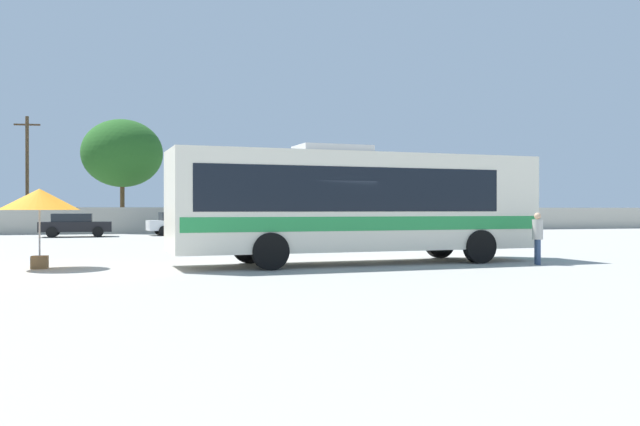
{
  "coord_description": "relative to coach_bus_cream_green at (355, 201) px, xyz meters",
  "views": [
    {
      "loc": [
        -6.04,
        -19.09,
        1.68
      ],
      "look_at": [
        0.61,
        2.42,
        1.56
      ],
      "focal_mm": 37.13,
      "sensor_mm": 36.0,
      "label": 1
    }
  ],
  "objects": [
    {
      "name": "parked_car_leftmost_black",
      "position": [
        -9.45,
        23.59,
        -1.17
      ],
      "size": [
        4.17,
        1.99,
        1.42
      ],
      "color": "black",
      "rests_on": "ground_plane"
    },
    {
      "name": "coach_bus_cream_green",
      "position": [
        0.0,
        0.0,
        0.0
      ],
      "size": [
        11.69,
        3.1,
        3.62
      ],
      "color": "silver",
      "rests_on": "ground_plane"
    },
    {
      "name": "attendant_by_bus_door",
      "position": [
        5.18,
        -2.0,
        -1.04
      ],
      "size": [
        0.4,
        0.4,
        1.58
      ],
      "color": "#33476B",
      "rests_on": "ground_plane"
    },
    {
      "name": "ground_plane",
      "position": [
        -1.02,
        9.88,
        -1.93
      ],
      "size": [
        300.0,
        300.0,
        0.0
      ],
      "primitive_type": "plane",
      "color": "#A3A099"
    },
    {
      "name": "roadside_tree_midleft",
      "position": [
        -6.61,
        30.93,
        3.82
      ],
      "size": [
        5.79,
        5.79,
        8.22
      ],
      "color": "brown",
      "rests_on": "ground_plane"
    },
    {
      "name": "parked_car_second_white",
      "position": [
        -2.91,
        24.49,
        -1.14
      ],
      "size": [
        4.75,
        2.31,
        1.5
      ],
      "color": "silver",
      "rests_on": "ground_plane"
    },
    {
      "name": "roadside_tree_midright",
      "position": [
        4.99,
        31.27,
        2.13
      ],
      "size": [
        4.32,
        4.32,
        5.91
      ],
      "color": "brown",
      "rests_on": "ground_plane"
    },
    {
      "name": "vendor_umbrella_near_gate_orange",
      "position": [
        -9.13,
        1.02,
        -0.01
      ],
      "size": [
        2.19,
        2.19,
        2.27
      ],
      "color": "gray",
      "rests_on": "ground_plane"
    },
    {
      "name": "perimeter_wall",
      "position": [
        -1.02,
        28.54,
        -1.02
      ],
      "size": [
        80.0,
        0.3,
        1.82
      ],
      "primitive_type": "cube",
      "color": "#B2AD9E",
      "rests_on": "ground_plane"
    },
    {
      "name": "utility_pole_near",
      "position": [
        -13.15,
        32.36,
        2.43
      ],
      "size": [
        1.8,
        0.4,
        8.37
      ],
      "color": "#4C3823",
      "rests_on": "ground_plane"
    }
  ]
}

